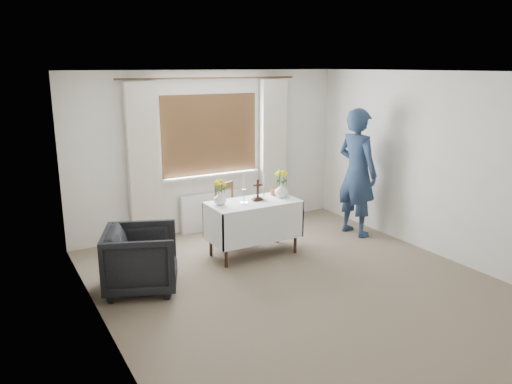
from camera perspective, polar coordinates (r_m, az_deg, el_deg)
ground at (r=6.15m, az=4.76°, el=-10.45°), size 5.00×5.00×0.00m
altar_table at (r=6.91m, az=-0.31°, el=-4.15°), size 1.24×0.64×0.76m
wooden_chair at (r=7.30m, az=-2.59°, el=-2.56°), size 0.54×0.54×0.91m
armchair at (r=6.01m, az=-12.97°, el=-7.47°), size 1.06×1.05×0.75m
person at (r=7.76m, az=11.48°, el=2.19°), size 0.56×0.77×1.96m
radiator at (r=8.03m, az=-4.89°, el=-2.17°), size 1.10×0.10×0.60m
wooden_cross at (r=6.81m, az=0.19°, el=0.21°), size 0.15×0.12×0.29m
candlestick_left at (r=6.67m, az=-1.39°, el=0.35°), size 0.14×0.14×0.40m
candlestick_right at (r=6.79m, az=0.89°, el=0.51°), size 0.11×0.11×0.37m
flower_vase_left at (r=6.64m, az=-4.14°, el=-0.69°), size 0.22×0.22×0.18m
flower_vase_right at (r=7.01m, az=2.94°, el=0.20°), size 0.22×0.22×0.20m
wicker_basket at (r=7.16m, az=2.59°, el=0.02°), size 0.23×0.23×0.09m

